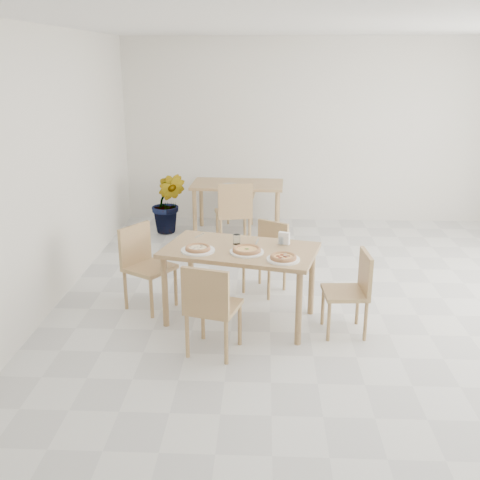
{
  "coord_description": "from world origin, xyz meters",
  "views": [
    {
      "loc": [
        -0.83,
        -5.25,
        2.49
      ],
      "look_at": [
        -1.05,
        -0.17,
        0.83
      ],
      "focal_mm": 42.0,
      "sensor_mm": 36.0,
      "label": 1
    }
  ],
  "objects_px": {
    "pizza_mushroom": "(198,248)",
    "tumbler_b": "(282,241)",
    "chair_west": "(144,261)",
    "chair_east": "(353,287)",
    "plate_mushroom": "(198,250)",
    "tumbler_a": "(237,239)",
    "main_table": "(240,257)",
    "chair_south": "(210,304)",
    "chair_north": "(268,252)",
    "plate_empty": "(231,185)",
    "napkin_holder": "(284,239)",
    "potted_plant": "(168,203)",
    "pizza_margherita": "(247,250)",
    "plate_pepperoni": "(283,259)",
    "chair_back_n": "(242,189)",
    "second_table": "(237,190)",
    "chair_back_s": "(234,210)",
    "plate_margherita": "(247,252)",
    "pizza_pepperoni": "(283,257)"
  },
  "relations": [
    {
      "from": "chair_south",
      "to": "chair_west",
      "type": "relative_size",
      "value": 0.98
    },
    {
      "from": "chair_south",
      "to": "chair_east",
      "type": "xyz_separation_m",
      "value": [
        1.29,
        0.49,
        -0.03
      ]
    },
    {
      "from": "chair_west",
      "to": "tumbler_b",
      "type": "distance_m",
      "value": 1.45
    },
    {
      "from": "tumbler_b",
      "to": "chair_west",
      "type": "bearing_deg",
      "value": 173.05
    },
    {
      "from": "pizza_margherita",
      "to": "plate_empty",
      "type": "distance_m",
      "value": 2.87
    },
    {
      "from": "plate_mushroom",
      "to": "pizza_margherita",
      "type": "distance_m",
      "value": 0.46
    },
    {
      "from": "tumbler_b",
      "to": "chair_east",
      "type": "bearing_deg",
      "value": -27.83
    },
    {
      "from": "chair_north",
      "to": "plate_empty",
      "type": "relative_size",
      "value": 2.74
    },
    {
      "from": "pizza_margherita",
      "to": "tumbler_a",
      "type": "xyz_separation_m",
      "value": [
        -0.11,
        0.26,
        0.02
      ]
    },
    {
      "from": "napkin_holder",
      "to": "tumbler_b",
      "type": "bearing_deg",
      "value": 174.13
    },
    {
      "from": "tumbler_b",
      "to": "chair_back_s",
      "type": "height_order",
      "value": "chair_back_s"
    },
    {
      "from": "second_table",
      "to": "tumbler_a",
      "type": "bearing_deg",
      "value": -84.9
    },
    {
      "from": "chair_south",
      "to": "chair_east",
      "type": "distance_m",
      "value": 1.38
    },
    {
      "from": "potted_plant",
      "to": "pizza_pepperoni",
      "type": "bearing_deg",
      "value": -63.64
    },
    {
      "from": "tumbler_a",
      "to": "chair_east",
      "type": "bearing_deg",
      "value": -17.84
    },
    {
      "from": "chair_west",
      "to": "pizza_pepperoni",
      "type": "height_order",
      "value": "chair_west"
    },
    {
      "from": "chair_north",
      "to": "chair_back_n",
      "type": "height_order",
      "value": "chair_back_n"
    },
    {
      "from": "chair_east",
      "to": "plate_pepperoni",
      "type": "relative_size",
      "value": 2.65
    },
    {
      "from": "napkin_holder",
      "to": "potted_plant",
      "type": "xyz_separation_m",
      "value": [
        -1.6,
        2.76,
        -0.36
      ]
    },
    {
      "from": "main_table",
      "to": "plate_mushroom",
      "type": "height_order",
      "value": "plate_mushroom"
    },
    {
      "from": "chair_east",
      "to": "plate_mushroom",
      "type": "bearing_deg",
      "value": -98.25
    },
    {
      "from": "chair_west",
      "to": "chair_back_s",
      "type": "distance_m",
      "value": 2.08
    },
    {
      "from": "pizza_mushroom",
      "to": "tumbler_b",
      "type": "height_order",
      "value": "tumbler_b"
    },
    {
      "from": "chair_back_s",
      "to": "chair_east",
      "type": "bearing_deg",
      "value": 105.46
    },
    {
      "from": "plate_margherita",
      "to": "chair_south",
      "type": "bearing_deg",
      "value": -116.58
    },
    {
      "from": "main_table",
      "to": "chair_south",
      "type": "xyz_separation_m",
      "value": [
        -0.22,
        -0.72,
        -0.17
      ]
    },
    {
      "from": "plate_mushroom",
      "to": "potted_plant",
      "type": "bearing_deg",
      "value": 104.79
    },
    {
      "from": "tumbler_b",
      "to": "plate_empty",
      "type": "xyz_separation_m",
      "value": [
        -0.66,
        2.6,
        -0.03
      ]
    },
    {
      "from": "plate_margherita",
      "to": "plate_mushroom",
      "type": "relative_size",
      "value": 1.0
    },
    {
      "from": "plate_mushroom",
      "to": "tumbler_b",
      "type": "height_order",
      "value": "tumbler_b"
    },
    {
      "from": "chair_south",
      "to": "chair_north",
      "type": "bearing_deg",
      "value": -92.48
    },
    {
      "from": "chair_south",
      "to": "pizza_mushroom",
      "type": "xyz_separation_m",
      "value": [
        -0.17,
        0.61,
        0.29
      ]
    },
    {
      "from": "chair_west",
      "to": "plate_margherita",
      "type": "height_order",
      "value": "chair_west"
    },
    {
      "from": "pizza_mushroom",
      "to": "chair_back_s",
      "type": "bearing_deg",
      "value": 84.63
    },
    {
      "from": "second_table",
      "to": "chair_back_s",
      "type": "relative_size",
      "value": 1.46
    },
    {
      "from": "chair_west",
      "to": "potted_plant",
      "type": "height_order",
      "value": "potted_plant"
    },
    {
      "from": "plate_mushroom",
      "to": "tumbler_a",
      "type": "bearing_deg",
      "value": 33.74
    },
    {
      "from": "chair_back_n",
      "to": "pizza_mushroom",
      "type": "bearing_deg",
      "value": -90.24
    },
    {
      "from": "napkin_holder",
      "to": "pizza_mushroom",
      "type": "bearing_deg",
      "value": -146.3
    },
    {
      "from": "plate_pepperoni",
      "to": "second_table",
      "type": "relative_size",
      "value": 0.22
    },
    {
      "from": "plate_empty",
      "to": "chair_back_s",
      "type": "bearing_deg",
      "value": -81.52
    },
    {
      "from": "plate_pepperoni",
      "to": "napkin_holder",
      "type": "xyz_separation_m",
      "value": [
        0.02,
        0.43,
        0.05
      ]
    },
    {
      "from": "tumbler_a",
      "to": "potted_plant",
      "type": "height_order",
      "value": "potted_plant"
    },
    {
      "from": "chair_west",
      "to": "chair_east",
      "type": "xyz_separation_m",
      "value": [
        2.07,
        -0.52,
        -0.04
      ]
    },
    {
      "from": "chair_west",
      "to": "tumbler_b",
      "type": "height_order",
      "value": "chair_west"
    },
    {
      "from": "napkin_holder",
      "to": "main_table",
      "type": "bearing_deg",
      "value": -146.23
    },
    {
      "from": "chair_south",
      "to": "chair_north",
      "type": "height_order",
      "value": "chair_south"
    },
    {
      "from": "main_table",
      "to": "chair_east",
      "type": "bearing_deg",
      "value": 2.31
    },
    {
      "from": "plate_mushroom",
      "to": "plate_pepperoni",
      "type": "bearing_deg",
      "value": -14.99
    },
    {
      "from": "chair_north",
      "to": "plate_mushroom",
      "type": "relative_size",
      "value": 2.41
    }
  ]
}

